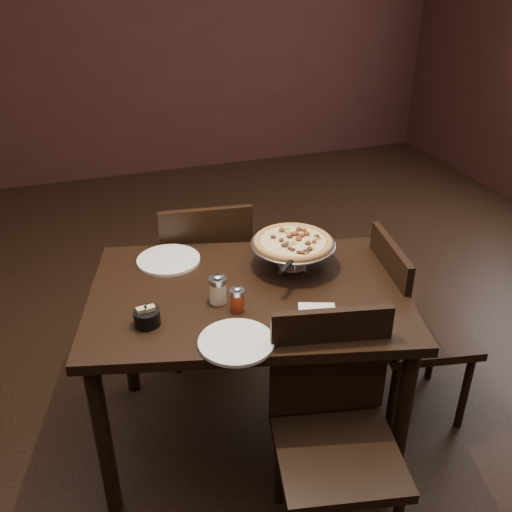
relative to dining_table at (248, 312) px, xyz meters
name	(u,v)px	position (x,y,z in m)	size (l,w,h in m)	color
room	(271,127)	(0.13, 0.11, 0.72)	(6.04, 7.04, 2.84)	black
dining_table	(248,312)	(0.00, 0.00, 0.00)	(1.42, 1.12, 0.78)	black
pizza_stand	(293,242)	(0.24, 0.12, 0.22)	(0.36, 0.36, 0.15)	#BBBAC2
parmesan_shaker	(218,289)	(-0.13, -0.04, 0.16)	(0.07, 0.07, 0.12)	#F1E8BB
pepper_flake_shaker	(237,299)	(-0.08, -0.11, 0.15)	(0.06, 0.06, 0.10)	maroon
packet_caddy	(147,317)	(-0.42, -0.10, 0.14)	(0.10, 0.10, 0.07)	black
napkin_stack	(317,314)	(0.19, -0.25, 0.11)	(0.14, 0.14, 0.01)	white
plate_left	(169,260)	(-0.25, 0.34, 0.11)	(0.27, 0.27, 0.01)	white
plate_near	(236,342)	(-0.15, -0.31, 0.11)	(0.27, 0.27, 0.01)	white
serving_spatula	(288,265)	(0.15, -0.05, 0.22)	(0.18, 0.18, 0.03)	#BBBAC2
chair_far	(206,275)	(-0.03, 0.62, -0.17)	(0.49, 0.49, 0.93)	black
chair_near	(334,426)	(0.15, -0.52, -0.18)	(0.50, 0.50, 0.91)	black
chair_side	(407,323)	(0.73, -0.06, -0.18)	(0.50, 0.50, 0.91)	black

